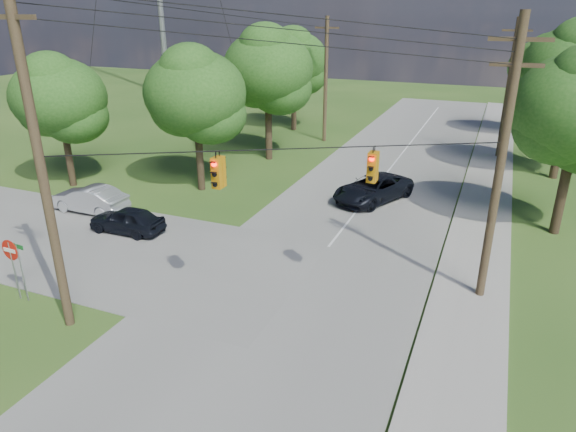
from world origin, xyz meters
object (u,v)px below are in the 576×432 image
at_px(car_cross_dark, 127,220).
at_px(car_main_north, 373,188).
at_px(pole_ne, 501,163).
at_px(pole_north_w, 326,79).
at_px(do_not_enter_sign, 11,257).
at_px(car_cross_silver, 89,199).
at_px(pole_north_e, 508,89).
at_px(pole_sw, 39,156).

relative_size(car_cross_dark, car_main_north, 0.73).
bearing_deg(pole_ne, pole_north_w, 122.29).
bearing_deg(do_not_enter_sign, car_cross_silver, 118.23).
xyz_separation_m(pole_north_e, car_main_north, (-6.51, -12.98, -4.36)).
xyz_separation_m(pole_sw, do_not_enter_sign, (-3.08, 0.60, -4.41)).
xyz_separation_m(pole_sw, pole_ne, (13.50, 7.60, -0.76)).
bearing_deg(car_cross_dark, do_not_enter_sign, 0.61).
bearing_deg(pole_ne, car_cross_dark, -179.31).
distance_m(car_cross_silver, do_not_enter_sign, 9.27).
xyz_separation_m(pole_ne, pole_north_e, (-0.00, 22.00, -0.34)).
height_order(pole_ne, pole_north_e, pole_ne).
bearing_deg(car_cross_dark, pole_sw, 22.78).
xyz_separation_m(pole_ne, car_cross_dark, (-16.81, -0.20, -4.77)).
height_order(car_cross_dark, car_main_north, car_main_north).
bearing_deg(pole_north_e, do_not_enter_sign, -119.76).
bearing_deg(pole_sw, pole_north_e, 65.48).
bearing_deg(car_cross_silver, pole_north_e, 135.08).
xyz_separation_m(car_cross_dark, do_not_enter_sign, (0.23, -6.80, 1.12)).
bearing_deg(pole_sw, car_main_north, 67.18).
distance_m(pole_sw, pole_north_e, 32.55).
distance_m(pole_ne, car_cross_dark, 17.48).
distance_m(pole_ne, do_not_enter_sign, 18.36).
bearing_deg(pole_sw, pole_north_w, 90.77).
relative_size(pole_sw, pole_north_w, 1.20).
height_order(pole_ne, do_not_enter_sign, pole_ne).
distance_m(pole_ne, car_main_north, 12.07).
bearing_deg(car_cross_dark, car_main_north, 130.49).
bearing_deg(pole_north_w, pole_ne, -57.71).
bearing_deg(car_main_north, pole_ne, -29.69).
bearing_deg(pole_ne, pole_north_e, 90.00).
height_order(car_cross_dark, do_not_enter_sign, do_not_enter_sign).
distance_m(pole_sw, car_main_north, 18.84).
bearing_deg(pole_ne, car_main_north, 125.81).
distance_m(pole_north_e, do_not_enter_sign, 33.57).
distance_m(pole_sw, car_cross_dark, 9.81).
height_order(pole_north_e, pole_north_w, same).
height_order(car_cross_silver, car_main_north, car_main_north).
relative_size(car_cross_dark, car_cross_silver, 0.88).
xyz_separation_m(pole_north_w, car_main_north, (7.39, -12.98, -4.36)).
height_order(pole_ne, car_cross_silver, pole_ne).
bearing_deg(car_cross_silver, pole_north_w, 162.04).
xyz_separation_m(pole_ne, car_main_north, (-6.51, 9.02, -4.70)).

